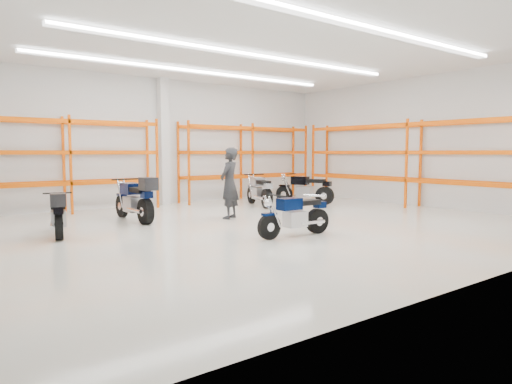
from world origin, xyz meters
TOP-DOWN VIEW (x-y plane):
  - ground at (0.00, 0.00)m, footprint 14.00×14.00m
  - room_shell at (0.00, 0.03)m, footprint 14.02×12.02m
  - motorcycle_main at (-0.31, -1.68)m, footprint 1.96×0.65m
  - motorcycle_back_a at (-4.64, 1.49)m, footprint 0.79×1.98m
  - motorcycle_back_b at (-2.40, 2.52)m, footprint 0.77×2.41m
  - motorcycle_back_c at (2.45, 3.37)m, footprint 0.98×2.19m
  - motorcycle_back_d at (4.23, 2.88)m, footprint 1.12×2.10m
  - standing_man at (-0.05, 1.49)m, footprint 0.88×0.80m
  - structural_column at (0.00, 5.82)m, footprint 0.32×0.32m
  - pallet_racking_back_left at (-3.40, 5.48)m, footprint 5.67×0.87m
  - pallet_racking_back_right at (3.40, 5.48)m, footprint 5.67×0.87m
  - pallet_racking_side at (6.48, 0.00)m, footprint 0.87×9.07m

SIDE VIEW (x-z plane):
  - ground at x=0.00m, z-range 0.00..0.00m
  - motorcycle_main at x=-0.31m, z-range -0.03..0.93m
  - motorcycle_back_a at x=-4.64m, z-range -0.02..1.00m
  - motorcycle_back_d at x=4.23m, z-range -0.04..1.07m
  - motorcycle_back_c at x=2.45m, z-range -0.04..1.07m
  - motorcycle_back_b at x=-2.40m, z-range -0.03..1.21m
  - standing_man at x=-0.05m, z-range 0.00..2.01m
  - pallet_racking_back_left at x=-3.40m, z-range 0.29..3.29m
  - pallet_racking_back_right at x=3.40m, z-range 0.29..3.29m
  - pallet_racking_side at x=6.48m, z-range 0.31..3.31m
  - structural_column at x=0.00m, z-range 0.00..4.50m
  - room_shell at x=0.00m, z-range 1.03..5.54m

